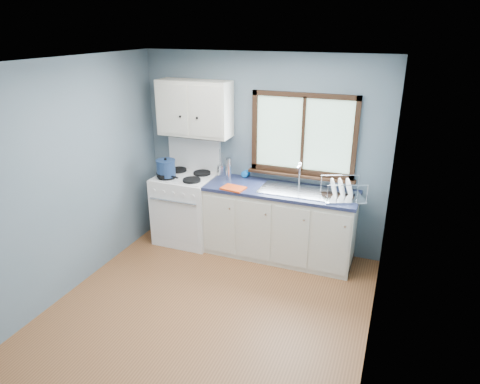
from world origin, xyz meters
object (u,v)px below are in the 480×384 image
(base_cabinets, at_px, (279,226))
(utensil_crock, at_px, (221,170))
(stockpot, at_px, (166,168))
(thermos, at_px, (228,169))
(skillet, at_px, (166,174))
(sink, at_px, (295,195))
(gas_range, at_px, (187,206))
(dish_rack, at_px, (342,193))

(base_cabinets, relative_size, utensil_crock, 5.19)
(stockpot, bearing_deg, thermos, 18.75)
(skillet, bearing_deg, thermos, 37.78)
(skillet, relative_size, stockpot, 1.33)
(sink, xyz_separation_m, skillet, (-1.67, -0.19, 0.12))
(base_cabinets, xyz_separation_m, thermos, (-0.72, 0.08, 0.66))
(gas_range, relative_size, utensil_crock, 3.81)
(gas_range, bearing_deg, thermos, 9.21)
(utensil_crock, height_order, dish_rack, utensil_crock)
(base_cabinets, bearing_deg, thermos, 173.99)
(sink, relative_size, skillet, 2.26)
(utensil_crock, bearing_deg, dish_rack, -8.60)
(sink, height_order, skillet, sink)
(skillet, relative_size, utensil_crock, 1.04)
(sink, bearing_deg, thermos, 175.16)
(skillet, relative_size, dish_rack, 0.65)
(gas_range, height_order, sink, gas_range)
(sink, distance_m, dish_rack, 0.58)
(sink, height_order, dish_rack, sink)
(gas_range, bearing_deg, skillet, -137.39)
(sink, height_order, stockpot, sink)
(base_cabinets, relative_size, skillet, 4.97)
(dish_rack, bearing_deg, base_cabinets, 153.77)
(gas_range, bearing_deg, sink, 0.71)
(stockpot, bearing_deg, utensil_crock, 32.16)
(utensil_crock, bearing_deg, base_cabinets, -12.94)
(sink, height_order, thermos, sink)
(thermos, bearing_deg, skillet, -160.85)
(base_cabinets, distance_m, utensil_crock, 1.07)
(utensil_crock, relative_size, thermos, 1.22)
(gas_range, relative_size, base_cabinets, 0.74)
(stockpot, xyz_separation_m, thermos, (0.77, 0.26, -0.00))
(gas_range, xyz_separation_m, utensil_crock, (0.43, 0.22, 0.50))
(base_cabinets, relative_size, thermos, 6.34)
(thermos, distance_m, dish_rack, 1.47)
(sink, relative_size, utensil_crock, 2.36)
(stockpot, height_order, utensil_crock, utensil_crock)
(sink, height_order, utensil_crock, utensil_crock)
(stockpot, bearing_deg, dish_rack, 3.60)
(base_cabinets, distance_m, skillet, 1.61)
(utensil_crock, distance_m, thermos, 0.21)
(sink, distance_m, stockpot, 1.69)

